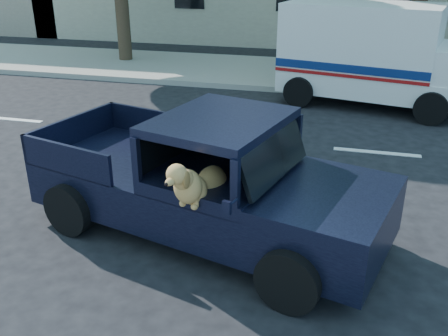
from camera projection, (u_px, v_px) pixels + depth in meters
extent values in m
plane|color=black|center=(100.00, 211.00, 7.35)|extent=(120.00, 120.00, 0.00)
cube|color=gray|center=(239.00, 71.00, 15.47)|extent=(60.00, 4.00, 0.15)
cylinder|color=#332619|center=(419.00, 1.00, 13.82)|extent=(0.44, 0.44, 4.40)
cube|color=black|center=(206.00, 195.00, 6.58)|extent=(4.99, 2.96, 0.59)
cube|color=black|center=(330.00, 198.00, 5.67)|extent=(1.77, 2.09, 0.14)
cube|color=black|center=(220.00, 121.00, 6.05)|extent=(1.80, 2.03, 0.11)
cube|color=black|center=(274.00, 157.00, 5.85)|extent=(0.63, 1.56, 0.51)
cube|color=black|center=(217.00, 203.00, 6.00)|extent=(0.61, 0.61, 0.34)
cube|color=black|center=(227.00, 208.00, 5.02)|extent=(0.10, 0.07, 0.14)
cube|color=silver|center=(374.00, 82.00, 12.15)|extent=(4.68, 2.86, 0.52)
cube|color=silver|center=(361.00, 37.00, 11.90)|extent=(3.87, 2.69, 1.56)
cube|color=navy|center=(348.00, 69.00, 11.32)|extent=(3.45, 0.78, 0.19)
cube|color=#9E0F0F|center=(348.00, 76.00, 11.39)|extent=(3.45, 0.78, 0.07)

